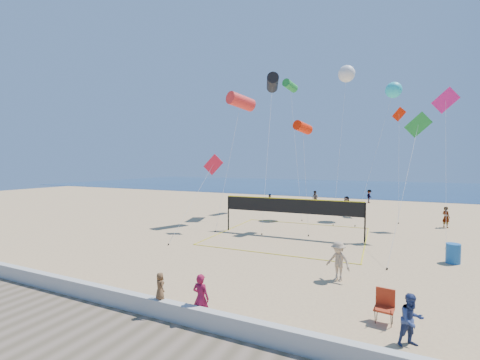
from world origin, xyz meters
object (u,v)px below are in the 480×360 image
at_px(woman, 201,298).
at_px(volleyball_net, 291,210).
at_px(trash_barrel, 453,253).
at_px(camp_chair, 385,304).

height_order(woman, volleyball_net, volleyball_net).
relative_size(trash_barrel, volleyball_net, 0.10).
distance_m(woman, trash_barrel, 13.58).
bearing_deg(camp_chair, trash_barrel, 76.28).
distance_m(trash_barrel, volleyball_net, 9.66).
height_order(camp_chair, trash_barrel, camp_chair).
height_order(woman, camp_chair, woman).
relative_size(woman, camp_chair, 1.32).
distance_m(camp_chair, trash_barrel, 8.74).
bearing_deg(volleyball_net, trash_barrel, -16.13).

